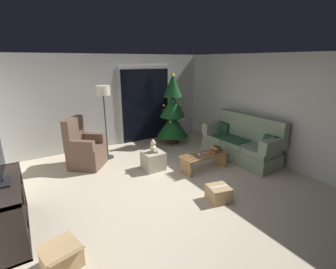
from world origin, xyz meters
TOP-DOWN VIEW (x-y plane):
  - ground_plane at (0.00, 0.00)m, footprint 7.00×7.00m
  - wall_back at (0.00, 3.06)m, footprint 5.72×0.12m
  - wall_right at (2.86, 0.00)m, footprint 0.12×6.00m
  - patio_door_frame at (1.02, 2.99)m, footprint 1.60×0.02m
  - patio_door_glass at (1.02, 2.97)m, footprint 1.50×0.02m
  - couch at (2.32, 0.38)m, footprint 0.86×1.97m
  - coffee_table at (1.14, 0.38)m, footprint 1.10×0.40m
  - remote_white at (1.01, 0.39)m, footprint 0.12×0.16m
  - remote_silver at (1.18, 0.39)m, footprint 0.16×0.10m
  - book_stack at (1.46, 0.34)m, footprint 0.27×0.20m
  - cell_phone at (1.44, 0.33)m, footprint 0.09×0.15m
  - christmas_tree at (1.51, 2.27)m, footprint 0.90×0.90m
  - armchair at (-1.06, 1.94)m, footprint 0.96×0.96m
  - floor_lamp at (-0.47, 2.16)m, footprint 0.32×0.32m
  - media_shelf at (-2.53, 0.09)m, footprint 0.40×1.40m
  - ottoman at (0.19, 0.99)m, footprint 0.44×0.44m
  - teddy_bear_cream at (0.20, 0.98)m, footprint 0.22×0.21m
  - teddy_bear_chestnut_by_tree at (0.81, 2.11)m, footprint 0.21×0.21m
  - cardboard_box_taped_mid_floor at (0.55, -0.73)m, footprint 0.42×0.42m
  - cardboard_box_open_near_shelf at (-2.00, -0.89)m, footprint 0.49×0.50m

SIDE VIEW (x-z plane):
  - ground_plane at x=0.00m, z-range 0.00..0.00m
  - teddy_bear_chestnut_by_tree at x=0.81m, z-range -0.02..0.26m
  - cardboard_box_taped_mid_floor at x=0.55m, z-range 0.00..0.27m
  - cardboard_box_open_near_shelf at x=-2.00m, z-range -0.02..0.31m
  - ottoman at x=0.19m, z-range 0.00..0.40m
  - coffee_table at x=1.14m, z-range 0.06..0.43m
  - remote_white at x=1.01m, z-range 0.36..0.38m
  - remote_silver at x=1.18m, z-range 0.36..0.38m
  - media_shelf at x=-2.53m, z-range -0.02..0.77m
  - couch at x=2.32m, z-range -0.14..0.94m
  - armchair at x=-1.06m, z-range -0.16..0.97m
  - book_stack at x=1.46m, z-range 0.36..0.49m
  - cell_phone at x=1.44m, z-range 0.50..0.51m
  - teddy_bear_cream at x=0.20m, z-range 0.38..0.67m
  - christmas_tree at x=1.51m, z-range -0.12..1.93m
  - patio_door_glass at x=1.02m, z-range 0.00..2.10m
  - patio_door_frame at x=1.02m, z-range 0.00..2.20m
  - wall_back at x=0.00m, z-range 0.00..2.50m
  - wall_right at x=2.86m, z-range 0.00..2.50m
  - floor_lamp at x=-0.47m, z-range 0.61..2.40m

